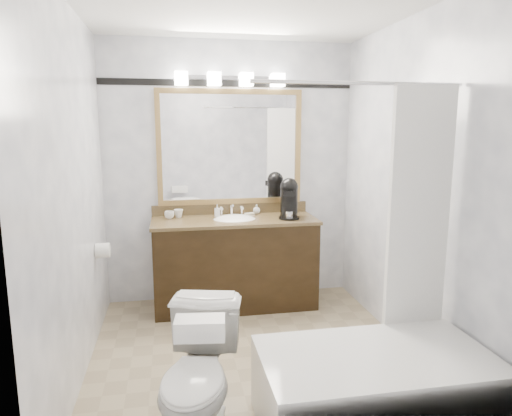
{
  "coord_description": "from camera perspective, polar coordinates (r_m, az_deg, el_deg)",
  "views": [
    {
      "loc": [
        -0.56,
        -3.12,
        1.71
      ],
      "look_at": [
        0.08,
        0.35,
        1.07
      ],
      "focal_mm": 32.0,
      "sensor_mm": 36.0,
      "label": 1
    }
  ],
  "objects": [
    {
      "name": "room",
      "position": [
        3.2,
        -0.27,
        2.06
      ],
      "size": [
        2.42,
        2.62,
        2.52
      ],
      "color": "gray",
      "rests_on": "ground"
    },
    {
      "name": "vanity",
      "position": [
        4.36,
        -2.66,
        -6.62
      ],
      "size": [
        1.53,
        0.58,
        0.97
      ],
      "color": "black",
      "rests_on": "ground"
    },
    {
      "name": "mirror",
      "position": [
        4.44,
        -3.25,
        7.57
      ],
      "size": [
        1.4,
        0.04,
        1.1
      ],
      "color": "#A7834B",
      "rests_on": "room"
    },
    {
      "name": "vanity_light_bar",
      "position": [
        4.4,
        -3.24,
        15.8
      ],
      "size": [
        1.02,
        0.14,
        0.12
      ],
      "color": "silver",
      "rests_on": "room"
    },
    {
      "name": "accent_stripe",
      "position": [
        4.46,
        -3.35,
        15.29
      ],
      "size": [
        2.4,
        0.01,
        0.06
      ],
      "primitive_type": "cube",
      "color": "black",
      "rests_on": "room"
    },
    {
      "name": "bathtub",
      "position": [
        2.86,
        14.92,
        -19.98
      ],
      "size": [
        1.3,
        0.75,
        1.96
      ],
      "color": "white",
      "rests_on": "ground"
    },
    {
      "name": "tp_roll",
      "position": [
        3.96,
        -18.61,
        -5.04
      ],
      "size": [
        0.11,
        0.12,
        0.12
      ],
      "primitive_type": "cylinder",
      "rotation": [
        0.0,
        1.57,
        0.0
      ],
      "color": "white",
      "rests_on": "room"
    },
    {
      "name": "toilet",
      "position": [
        2.64,
        -7.21,
        -20.37
      ],
      "size": [
        0.57,
        0.79,
        0.73
      ],
      "primitive_type": "imported",
      "rotation": [
        0.0,
        0.0,
        -0.24
      ],
      "color": "white",
      "rests_on": "ground"
    },
    {
      "name": "tissue_box",
      "position": [
        2.2,
        -7.03,
        -14.67
      ],
      "size": [
        0.25,
        0.15,
        0.1
      ],
      "primitive_type": "cube",
      "rotation": [
        0.0,
        0.0,
        -0.12
      ],
      "color": "white",
      "rests_on": "toilet"
    },
    {
      "name": "coffee_maker",
      "position": [
        4.29,
        4.15,
        1.33
      ],
      "size": [
        0.2,
        0.25,
        0.38
      ],
      "rotation": [
        0.0,
        0.0,
        -0.21
      ],
      "color": "black",
      "rests_on": "vanity"
    },
    {
      "name": "cup_left",
      "position": [
        4.33,
        -10.78,
        -0.86
      ],
      "size": [
        0.12,
        0.12,
        0.07
      ],
      "primitive_type": "imported",
      "rotation": [
        0.0,
        0.0,
        0.39
      ],
      "color": "white",
      "rests_on": "vanity"
    },
    {
      "name": "cup_right",
      "position": [
        4.37,
        -9.65,
        -0.68
      ],
      "size": [
        0.1,
        0.1,
        0.08
      ],
      "primitive_type": "imported",
      "rotation": [
        0.0,
        0.0,
        -0.28
      ],
      "color": "white",
      "rests_on": "vanity"
    },
    {
      "name": "soap_bottle_a",
      "position": [
        4.36,
        -4.87,
        -0.33
      ],
      "size": [
        0.06,
        0.06,
        0.12
      ],
      "primitive_type": "imported",
      "rotation": [
        0.0,
        0.0,
        -0.09
      ],
      "color": "white",
      "rests_on": "vanity"
    },
    {
      "name": "soap_bottle_b",
      "position": [
        4.5,
        0.07,
        -0.13
      ],
      "size": [
        0.09,
        0.09,
        0.09
      ],
      "primitive_type": "imported",
      "rotation": [
        0.0,
        0.0,
        0.32
      ],
      "color": "white",
      "rests_on": "vanity"
    },
    {
      "name": "soap_bar",
      "position": [
        4.39,
        -0.79,
        -0.8
      ],
      "size": [
        0.1,
        0.08,
        0.03
      ],
      "primitive_type": "cube",
      "rotation": [
        0.0,
        0.0,
        0.32
      ],
      "color": "beige",
      "rests_on": "vanity"
    }
  ]
}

